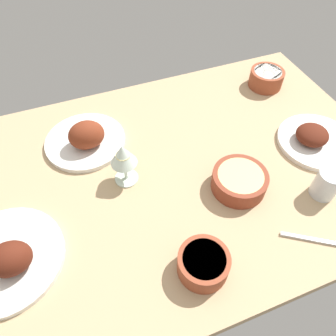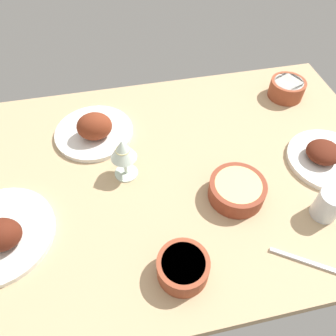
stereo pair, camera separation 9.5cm
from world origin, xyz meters
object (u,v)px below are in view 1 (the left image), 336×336
at_px(wine_glass, 123,157).
at_px(plate_far_side, 7,259).
at_px(bowl_potatoes, 239,181).
at_px(bowl_cream, 266,78).
at_px(fork_loose, 317,240).
at_px(plate_near_viewer, 86,138).
at_px(bowl_soup, 203,263).
at_px(plate_center_main, 315,139).
at_px(water_tumbler, 327,184).

bearing_deg(wine_glass, plate_far_side, -156.42).
xyz_separation_m(bowl_potatoes, bowl_cream, (0.33, 0.39, 0.00)).
height_order(bowl_potatoes, fork_loose, bowl_potatoes).
distance_m(bowl_cream, fork_loose, 0.66).
xyz_separation_m(plate_near_viewer, wine_glass, (0.08, -0.18, 0.07)).
distance_m(plate_near_viewer, bowl_soup, 0.54).
height_order(bowl_potatoes, wine_glass, wine_glass).
xyz_separation_m(plate_far_side, plate_center_main, (0.95, 0.07, -0.00)).
bearing_deg(water_tumbler, wine_glass, 153.67).
xyz_separation_m(plate_center_main, water_tumbler, (-0.10, -0.17, 0.03)).
bearing_deg(plate_center_main, fork_loose, -125.94).
bearing_deg(water_tumbler, bowl_cream, 76.38).
bearing_deg(plate_center_main, plate_near_viewer, 159.54).
xyz_separation_m(bowl_soup, wine_glass, (-0.09, 0.33, 0.07)).
xyz_separation_m(plate_near_viewer, water_tumbler, (0.59, -0.43, 0.01)).
height_order(plate_near_viewer, water_tumbler, plate_near_viewer).
height_order(plate_center_main, bowl_soup, plate_center_main).
bearing_deg(plate_near_viewer, plate_center_main, -20.46).
bearing_deg(fork_loose, water_tumbler, -98.73).
bearing_deg(fork_loose, bowl_soup, 26.10).
bearing_deg(plate_far_side, bowl_cream, 22.22).
relative_size(bowl_cream, water_tumbler, 1.42).
distance_m(plate_far_side, bowl_cream, 1.05).
height_order(plate_near_viewer, bowl_soup, plate_near_viewer).
height_order(bowl_soup, fork_loose, bowl_soup).
relative_size(water_tumbler, fork_loose, 0.49).
distance_m(plate_far_side, bowl_soup, 0.47).
bearing_deg(bowl_potatoes, wine_glass, 153.69).
bearing_deg(water_tumbler, bowl_potatoes, 153.65).
bearing_deg(plate_center_main, water_tumbler, -120.97).
bearing_deg(plate_far_side, plate_center_main, 4.18).
height_order(plate_far_side, bowl_cream, plate_far_side).
distance_m(plate_far_side, plate_center_main, 0.96).
height_order(plate_center_main, plate_near_viewer, plate_near_viewer).
relative_size(plate_near_viewer, bowl_cream, 2.04).
distance_m(bowl_soup, fork_loose, 0.31).
bearing_deg(fork_loose, plate_far_side, 16.68).
relative_size(plate_center_main, bowl_soup, 2.03).
xyz_separation_m(plate_near_viewer, bowl_soup, (0.17, -0.51, 0.00)).
distance_m(plate_center_main, bowl_potatoes, 0.32).
distance_m(bowl_cream, water_tumbler, 0.51).
relative_size(bowl_cream, fork_loose, 0.69).
distance_m(bowl_potatoes, fork_loose, 0.25).
height_order(bowl_soup, bowl_cream, bowl_cream).
bearing_deg(bowl_potatoes, plate_near_viewer, 139.14).
bearing_deg(bowl_potatoes, bowl_soup, -137.07).
distance_m(plate_far_side, water_tumbler, 0.86).
height_order(bowl_soup, water_tumbler, water_tumbler).
distance_m(plate_center_main, bowl_cream, 0.33).
height_order(bowl_cream, fork_loose, bowl_cream).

